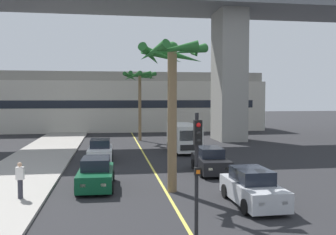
% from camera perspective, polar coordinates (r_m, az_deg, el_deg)
% --- Properties ---
extents(sidewalk_left, '(4.80, 80.00, 0.15)m').
position_cam_1_polar(sidewalk_left, '(20.71, -23.74, -9.97)').
color(sidewalk_left, '#9E9991').
rests_on(sidewalk_left, ground).
extents(lane_stripe_center, '(0.14, 56.00, 0.01)m').
position_cam_1_polar(lane_stripe_center, '(28.00, -3.12, -6.45)').
color(lane_stripe_center, '#DBCC4C').
rests_on(lane_stripe_center, ground).
extents(bridge_overpass, '(89.18, 8.00, 17.96)m').
position_cam_1_polar(bridge_overpass, '(40.37, -3.64, 17.18)').
color(bridge_overpass, slate).
rests_on(bridge_overpass, ground).
extents(pier_building_backdrop, '(36.56, 8.04, 7.94)m').
position_cam_1_polar(pier_building_backdrop, '(52.93, -5.82, 2.33)').
color(pier_building_backdrop, beige).
rests_on(pier_building_backdrop, ground).
extents(car_queue_front, '(1.88, 4.13, 1.56)m').
position_cam_1_polar(car_queue_front, '(17.00, 12.68, -10.41)').
color(car_queue_front, '#B7BABF').
rests_on(car_queue_front, ground).
extents(car_queue_second, '(1.96, 4.16, 1.56)m').
position_cam_1_polar(car_queue_second, '(23.46, 6.44, -6.58)').
color(car_queue_second, black).
rests_on(car_queue_second, ground).
extents(car_queue_third, '(1.86, 4.12, 1.56)m').
position_cam_1_polar(car_queue_third, '(28.05, -10.23, -5.00)').
color(car_queue_third, white).
rests_on(car_queue_third, ground).
extents(car_queue_fourth, '(1.92, 4.14, 1.56)m').
position_cam_1_polar(car_queue_fourth, '(19.84, -10.86, -8.42)').
color(car_queue_fourth, '#0C4728').
rests_on(car_queue_fourth, ground).
extents(delivery_van, '(2.26, 5.29, 2.36)m').
position_cam_1_polar(delivery_van, '(31.79, 2.40, -2.96)').
color(delivery_van, silver).
rests_on(delivery_van, ground).
extents(traffic_light_median_near, '(0.24, 0.37, 4.20)m').
position_cam_1_polar(traffic_light_median_near, '(11.68, 4.44, -6.59)').
color(traffic_light_median_near, black).
rests_on(traffic_light_median_near, ground).
extents(palm_tree_near_median, '(3.68, 3.68, 7.42)m').
position_cam_1_polar(palm_tree_near_median, '(40.00, -4.34, 5.51)').
color(palm_tree_near_median, brown).
rests_on(palm_tree_near_median, ground).
extents(palm_tree_mid_median, '(3.45, 3.53, 7.35)m').
position_cam_1_polar(palm_tree_mid_median, '(18.39, 0.65, 6.59)').
color(palm_tree_mid_median, brown).
rests_on(palm_tree_mid_median, ground).
extents(pedestrian_mid_block, '(0.34, 0.22, 1.62)m').
position_cam_1_polar(pedestrian_mid_block, '(18.23, -21.50, -8.75)').
color(pedestrian_mid_block, '#2D2D38').
rests_on(pedestrian_mid_block, sidewalk_left).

